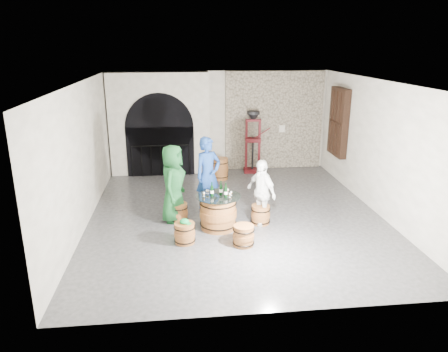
{
  "coord_description": "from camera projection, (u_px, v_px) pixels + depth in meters",
  "views": [
    {
      "loc": [
        -1.33,
        -9.56,
        4.03
      ],
      "look_at": [
        -0.3,
        -0.14,
        1.05
      ],
      "focal_mm": 34.0,
      "sensor_mm": 36.0,
      "label": 1
    }
  ],
  "objects": [
    {
      "name": "barrel_stool_far",
      "position": [
        208.0,
        203.0,
        10.53
      ],
      "size": [
        0.46,
        0.46,
        0.44
      ],
      "color": "#935A2A",
      "rests_on": "ground"
    },
    {
      "name": "tasting_glass_e",
      "position": [
        230.0,
        195.0,
        9.31
      ],
      "size": [
        0.05,
        0.05,
        0.1
      ],
      "primitive_type": null,
      "color": "#B36722",
      "rests_on": "barrel_table"
    },
    {
      "name": "barrel_stool_near_left",
      "position": [
        185.0,
        233.0,
        8.88
      ],
      "size": [
        0.46,
        0.46,
        0.44
      ],
      "color": "#935A2A",
      "rests_on": "ground"
    },
    {
      "name": "green_cap",
      "position": [
        184.0,
        221.0,
        8.8
      ],
      "size": [
        0.24,
        0.19,
        0.11
      ],
      "color": "#0B8338",
      "rests_on": "barrel_stool_near_left"
    },
    {
      "name": "ground",
      "position": [
        235.0,
        215.0,
        10.41
      ],
      "size": [
        8.0,
        8.0,
        0.0
      ],
      "primitive_type": "plane",
      "color": "#303032",
      "rests_on": "ground"
    },
    {
      "name": "wall_right",
      "position": [
        378.0,
        148.0,
        10.3
      ],
      "size": [
        0.0,
        8.0,
        8.0
      ],
      "primitive_type": "plane",
      "rotation": [
        1.57,
        0.0,
        -1.57
      ],
      "color": "silver",
      "rests_on": "ground"
    },
    {
      "name": "side_barrel",
      "position": [
        220.0,
        169.0,
        13.05
      ],
      "size": [
        0.5,
        0.5,
        0.67
      ],
      "rotation": [
        0.0,
        0.0,
        -0.3
      ],
      "color": "#935A2A",
      "rests_on": "ground"
    },
    {
      "name": "tasting_glass_c",
      "position": [
        207.0,
        192.0,
        9.54
      ],
      "size": [
        0.05,
        0.05,
        0.1
      ],
      "primitive_type": null,
      "color": "#B36722",
      "rests_on": "barrel_table"
    },
    {
      "name": "tasting_glass_d",
      "position": [
        228.0,
        191.0,
        9.59
      ],
      "size": [
        0.05,
        0.05,
        0.1
      ],
      "primitive_type": null,
      "color": "#B36722",
      "rests_on": "barrel_table"
    },
    {
      "name": "person_green",
      "position": [
        173.0,
        184.0,
        9.8
      ],
      "size": [
        0.81,
        1.02,
        1.84
      ],
      "primitive_type": "imported",
      "rotation": [
        0.0,
        0.0,
        1.29
      ],
      "color": "#13461E",
      "rests_on": "ground"
    },
    {
      "name": "barrel_table",
      "position": [
        218.0,
        212.0,
        9.54
      ],
      "size": [
        1.02,
        1.02,
        0.78
      ],
      "color": "#935A2A",
      "rests_on": "ground"
    },
    {
      "name": "control_box",
      "position": [
        282.0,
        129.0,
        13.88
      ],
      "size": [
        0.18,
        0.1,
        0.22
      ],
      "primitive_type": "cube",
      "color": "silver",
      "rests_on": "wall_back"
    },
    {
      "name": "wall_left",
      "position": [
        82.0,
        156.0,
        9.57
      ],
      "size": [
        0.0,
        8.0,
        8.0
      ],
      "primitive_type": "plane",
      "rotation": [
        1.57,
        0.0,
        1.57
      ],
      "color": "silver",
      "rests_on": "ground"
    },
    {
      "name": "wine_bottle_center",
      "position": [
        226.0,
        192.0,
        9.3
      ],
      "size": [
        0.08,
        0.08,
        0.32
      ],
      "color": "black",
      "rests_on": "barrel_table"
    },
    {
      "name": "tasting_glass_a",
      "position": [
        204.0,
        194.0,
        9.37
      ],
      "size": [
        0.05,
        0.05,
        0.1
      ],
      "primitive_type": null,
      "color": "#B36722",
      "rests_on": "barrel_table"
    },
    {
      "name": "corking_press",
      "position": [
        253.0,
        137.0,
        13.53
      ],
      "size": [
        0.82,
        0.48,
        1.99
      ],
      "rotation": [
        0.0,
        0.0,
        -0.08
      ],
      "color": "#4D0C13",
      "rests_on": "ground"
    },
    {
      "name": "tasting_glass_f",
      "position": [
        208.0,
        192.0,
        9.52
      ],
      "size": [
        0.05,
        0.05,
        0.1
      ],
      "primitive_type": null,
      "color": "#B36722",
      "rests_on": "barrel_table"
    },
    {
      "name": "wine_bottle_left",
      "position": [
        212.0,
        191.0,
        9.36
      ],
      "size": [
        0.08,
        0.08,
        0.32
      ],
      "color": "black",
      "rests_on": "barrel_table"
    },
    {
      "name": "wall_front",
      "position": [
        273.0,
        218.0,
        6.14
      ],
      "size": [
        8.0,
        0.0,
        8.0
      ],
      "primitive_type": "plane",
      "rotation": [
        -1.57,
        0.0,
        0.0
      ],
      "color": "silver",
      "rests_on": "ground"
    },
    {
      "name": "wall_back",
      "position": [
        219.0,
        121.0,
        13.73
      ],
      "size": [
        8.0,
        0.0,
        8.0
      ],
      "primitive_type": "plane",
      "rotation": [
        1.57,
        0.0,
        0.0
      ],
      "color": "silver",
      "rests_on": "ground"
    },
    {
      "name": "ceiling",
      "position": [
        236.0,
        82.0,
        9.45
      ],
      "size": [
        8.0,
        8.0,
        0.0
      ],
      "primitive_type": "plane",
      "rotation": [
        3.14,
        0.0,
        0.0
      ],
      "color": "beige",
      "rests_on": "wall_back"
    },
    {
      "name": "stone_facing_panel",
      "position": [
        274.0,
        121.0,
        13.86
      ],
      "size": [
        3.2,
        0.12,
        3.18
      ],
      "primitive_type": "cube",
      "color": "tan",
      "rests_on": "ground"
    },
    {
      "name": "barrel_stool_near_right",
      "position": [
        244.0,
        236.0,
        8.77
      ],
      "size": [
        0.46,
        0.46,
        0.44
      ],
      "color": "#935A2A",
      "rests_on": "ground"
    },
    {
      "name": "barrel_stool_right",
      "position": [
        261.0,
        215.0,
        9.84
      ],
      "size": [
        0.46,
        0.46,
        0.44
      ],
      "color": "#935A2A",
      "rests_on": "ground"
    },
    {
      "name": "tasting_glass_b",
      "position": [
        231.0,
        193.0,
        9.43
      ],
      "size": [
        0.05,
        0.05,
        0.1
      ],
      "primitive_type": null,
      "color": "#B36722",
      "rests_on": "barrel_table"
    },
    {
      "name": "person_white",
      "position": [
        261.0,
        192.0,
        9.68
      ],
      "size": [
        0.78,
        0.97,
        1.54
      ],
      "primitive_type": "imported",
      "rotation": [
        0.0,
        0.0,
        -1.04
      ],
      "color": "silver",
      "rests_on": "ground"
    },
    {
      "name": "wine_bottle_right",
      "position": [
        221.0,
        189.0,
        9.44
      ],
      "size": [
        0.08,
        0.08,
        0.32
      ],
      "color": "black",
      "rests_on": "barrel_table"
    },
    {
      "name": "arched_opening",
      "position": [
        160.0,
        125.0,
        13.28
      ],
      "size": [
        3.1,
        0.6,
        3.19
      ],
      "color": "silver",
      "rests_on": "ground"
    },
    {
      "name": "person_blue",
      "position": [
        208.0,
        175.0,
        10.32
      ],
      "size": [
        0.83,
        0.74,
        1.9
      ],
      "primitive_type": "imported",
      "rotation": [
        0.0,
        0.0,
        0.52
      ],
      "color": "navy",
      "rests_on": "ground"
    },
    {
      "name": "shuttered_window",
      "position": [
        338.0,
        122.0,
        12.5
      ],
      "size": [
        0.23,
        1.1,
        2.0
      ],
      "color": "black",
      "rests_on": "wall_right"
    },
    {
      "name": "barrel_stool_left",
      "position": [
        179.0,
        213.0,
        9.96
      ],
      "size": [
        0.46,
        0.46,
        0.44
      ],
      "color": "#935A2A",
      "rests_on": "ground"
    }
  ]
}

